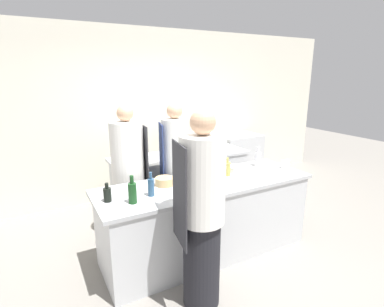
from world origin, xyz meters
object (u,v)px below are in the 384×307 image
chef_at_stove (129,176)px  bottle_wine (107,194)px  chef_at_prep_near (202,214)px  chef_at_pass_far (175,170)px  bottle_vinegar (151,186)px  bottle_olive_oil (227,168)px  bottle_cooking_oil (132,192)px  bowl_prep_small (165,181)px  bottle_sauce (258,158)px  bowl_mixing_large (236,169)px  stockpot (179,146)px  cup (285,164)px  oven_range (237,159)px

chef_at_stove → bottle_wine: size_ratio=9.23×
chef_at_prep_near → chef_at_pass_far: 1.33m
chef_at_stove → bottle_vinegar: (-0.01, -0.80, 0.13)m
bottle_olive_oil → bottle_cooking_oil: (-1.24, -0.23, 0.02)m
chef_at_stove → bowl_prep_small: chef_at_stove is taller
bottle_sauce → bowl_mixing_large: bearing=-173.0°
chef_at_pass_far → bottle_vinegar: (-0.59, -0.68, 0.12)m
bottle_wine → bowl_mixing_large: bearing=5.2°
bottle_vinegar → stockpot: size_ratio=0.96×
bottle_wine → bowl_prep_small: (0.65, 0.14, -0.03)m
bottle_olive_oil → stockpot: size_ratio=0.86×
bottle_olive_oil → cup: size_ratio=2.14×
chef_at_stove → stockpot: size_ratio=6.70×
bottle_olive_oil → bowl_prep_small: bottle_olive_oil is taller
bowl_prep_small → stockpot: bearing=57.1°
chef_at_prep_near → chef_at_pass_far: bearing=-6.0°
bottle_wine → bottle_sauce: bearing=5.6°
bottle_cooking_oil → bowl_prep_small: bearing=32.5°
chef_at_pass_far → bottle_wine: 1.18m
chef_at_pass_far → bottle_cooking_oil: bearing=148.2°
chef_at_pass_far → bottle_vinegar: 0.90m
bottle_wine → bottle_sauce: 2.02m
bottle_wine → stockpot: size_ratio=0.73×
bottle_olive_oil → bottle_wine: (-1.44, -0.08, -0.01)m
cup → chef_at_stove: bearing=157.0°
bottle_olive_oil → bottle_cooking_oil: size_ratio=0.81×
chef_at_stove → bottle_sauce: 1.68m
bottle_wine → cup: (2.26, -0.05, -0.02)m
bottle_olive_oil → bottle_vinegar: bottle_vinegar is taller
cup → bottle_vinegar: bearing=-179.4°
oven_range → chef_at_stove: 2.69m
chef_at_stove → bottle_wine: (-0.43, -0.73, 0.11)m
bottle_cooking_oil → cup: bearing=2.7°
bottle_cooking_oil → stockpot: size_ratio=1.06×
bottle_vinegar → bottle_cooking_oil: (-0.22, -0.08, 0.01)m
oven_range → chef_at_stove: (-2.45, -1.04, 0.38)m
bottle_vinegar → bottle_wine: bottle_vinegar is taller
oven_range → bottle_cooking_oil: bearing=-144.4°
chef_at_stove → bottle_wine: chef_at_stove is taller
stockpot → bowl_prep_small: bearing=-122.9°
stockpot → oven_range: bearing=17.2°
bottle_vinegar → bottle_wine: bearing=170.4°
bottle_cooking_oil → bowl_mixing_large: size_ratio=1.31×
oven_range → bottle_olive_oil: (-1.44, -1.69, 0.50)m
bowl_prep_small → oven_range: bearing=36.1°
chef_at_pass_far → bowl_mixing_large: 0.77m
chef_at_pass_far → bottle_sauce: (1.01, -0.41, 0.12)m
bottle_wine → bowl_prep_small: size_ratio=0.91×
chef_at_pass_far → stockpot: chef_at_pass_far is taller
chef_at_prep_near → bottle_vinegar: size_ratio=7.28×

